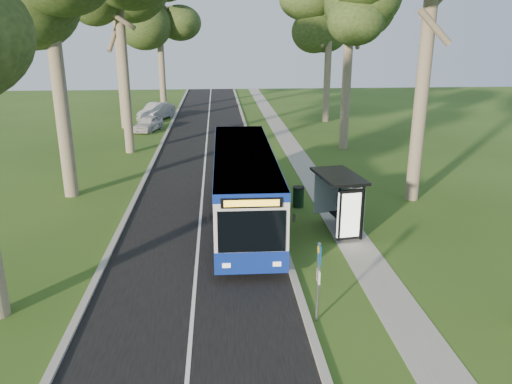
% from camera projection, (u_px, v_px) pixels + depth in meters
% --- Properties ---
extents(ground, '(120.00, 120.00, 0.00)m').
position_uv_depth(ground, '(285.00, 251.00, 20.02)').
color(ground, '#2C4816').
rests_on(ground, ground).
extents(road, '(7.00, 100.00, 0.02)m').
position_uv_depth(road, '(203.00, 182.00, 29.26)').
color(road, black).
rests_on(road, ground).
extents(kerb_east, '(0.25, 100.00, 0.12)m').
position_uv_depth(kerb_east, '(263.00, 180.00, 29.50)').
color(kerb_east, '#9E9B93').
rests_on(kerb_east, ground).
extents(kerb_west, '(0.25, 100.00, 0.12)m').
position_uv_depth(kerb_west, '(143.00, 182.00, 28.98)').
color(kerb_west, '#9E9B93').
rests_on(kerb_west, ground).
extents(centre_line, '(0.12, 100.00, 0.00)m').
position_uv_depth(centre_line, '(203.00, 182.00, 29.25)').
color(centre_line, white).
rests_on(centre_line, road).
extents(footpath, '(1.50, 100.00, 0.02)m').
position_uv_depth(footpath, '(313.00, 179.00, 29.73)').
color(footpath, gray).
rests_on(footpath, ground).
extents(bus, '(2.73, 12.47, 3.30)m').
position_uv_depth(bus, '(244.00, 185.00, 22.81)').
color(bus, silver).
rests_on(bus, ground).
extents(bus_stop_sign, '(0.08, 0.36, 2.56)m').
position_uv_depth(bus_stop_sign, '(319.00, 273.00, 14.75)').
color(bus_stop_sign, gray).
rests_on(bus_stop_sign, ground).
extents(bus_shelter, '(2.04, 3.19, 2.56)m').
position_uv_depth(bus_shelter, '(344.00, 194.00, 21.22)').
color(bus_shelter, black).
rests_on(bus_shelter, ground).
extents(litter_bin, '(0.59, 0.59, 1.04)m').
position_uv_depth(litter_bin, '(298.00, 197.00, 24.97)').
color(litter_bin, black).
rests_on(litter_bin, ground).
extents(car_white, '(2.59, 4.23, 1.34)m').
position_uv_depth(car_white, '(148.00, 124.00, 44.06)').
color(car_white, silver).
rests_on(car_white, ground).
extents(car_silver, '(3.42, 5.35, 1.66)m').
position_uv_depth(car_silver, '(156.00, 112.00, 49.65)').
color(car_silver, '#A6A9AE').
rests_on(car_silver, ground).
extents(tree_west_c, '(5.20, 5.20, 13.95)m').
position_uv_depth(tree_west_c, '(119.00, 1.00, 33.28)').
color(tree_west_c, '#7A6B56').
rests_on(tree_west_c, ground).
extents(tree_west_e, '(5.20, 5.20, 15.57)m').
position_uv_depth(tree_west_e, '(158.00, 0.00, 51.94)').
color(tree_west_e, '#7A6B56').
rests_on(tree_west_e, ground).
extents(tree_east_c, '(5.20, 5.20, 14.07)m').
position_uv_depth(tree_east_c, '(351.00, 1.00, 34.41)').
color(tree_east_c, '#7A6B56').
rests_on(tree_east_c, ground).
extents(tree_east_d, '(5.20, 5.20, 13.92)m').
position_uv_depth(tree_east_d, '(330.00, 10.00, 45.92)').
color(tree_east_d, '#7A6B56').
rests_on(tree_east_d, ground).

